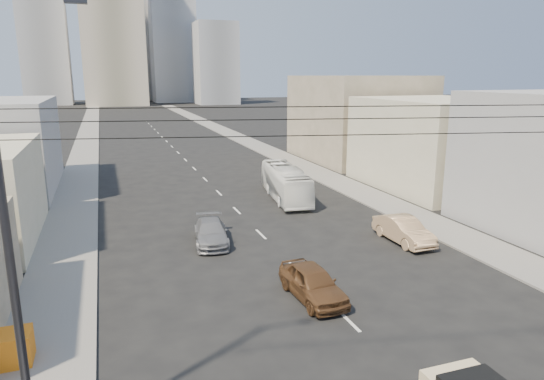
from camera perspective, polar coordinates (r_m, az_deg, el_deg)
sidewalk_left at (r=79.13m, az=-20.98°, el=5.23°), size 3.50×180.00×0.12m
sidewalk_right at (r=81.79m, az=-4.24°, el=6.31°), size 3.50×180.00×0.12m
lane_dashes at (r=62.93m, az=-10.59°, el=3.95°), size 0.15×104.00×0.01m
city_bus at (r=40.18m, az=1.58°, el=0.88°), size 3.59×10.00×2.72m
sedan_brown at (r=22.68m, az=4.80°, el=-10.81°), size 2.05×4.63×1.55m
sedan_tan at (r=30.93m, az=15.21°, el=-4.56°), size 1.71×4.75×1.56m
sedan_grey at (r=29.92m, az=-7.18°, el=-4.96°), size 2.64×5.01×1.38m
streetlamp_left at (r=13.16m, az=-28.37°, el=-4.20°), size 2.36×0.25×12.00m
overhead_wires at (r=13.54m, az=23.49°, el=7.71°), size 23.01×5.02×0.72m
crate_stack at (r=20.18m, az=-28.98°, el=-16.07°), size 1.80×1.20×1.14m
bldg_right_mid at (r=46.73m, az=18.91°, el=5.21°), size 11.00×14.00×8.00m
bldg_right_far at (r=60.20m, az=9.97°, el=8.35°), size 12.00×16.00×10.00m
high_rise_tower at (r=179.64m, az=-18.43°, el=19.09°), size 20.00×20.00×60.00m
midrise_ne at (r=195.60m, az=-11.60°, el=16.01°), size 16.00×16.00×40.00m
midrise_nw at (r=189.33m, az=-25.06°, el=14.25°), size 15.00×15.00×34.00m
midrise_back at (r=209.34m, az=-15.60°, el=16.16°), size 18.00×18.00×44.00m
midrise_east at (r=177.85m, az=-6.64°, el=14.54°), size 14.00×14.00×28.00m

